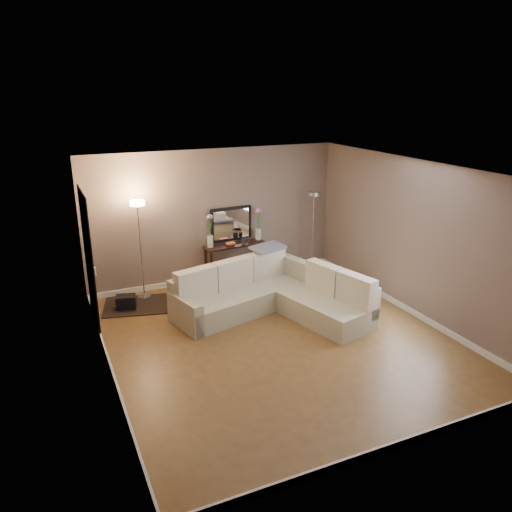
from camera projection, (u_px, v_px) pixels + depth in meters
name	position (u px, v px, depth m)	size (l,w,h in m)	color
floor	(277.00, 339.00, 7.69)	(5.00, 5.50, 0.01)	brown
ceiling	(280.00, 169.00, 6.85)	(5.00, 5.50, 0.01)	white
wall_back	(215.00, 217.00, 9.65)	(5.00, 0.02, 2.60)	#7D6A60
wall_front	(405.00, 343.00, 4.88)	(5.00, 0.02, 2.60)	#7D6A60
wall_left	(101.00, 286.00, 6.29)	(0.02, 5.50, 2.60)	#7D6A60
wall_right	(414.00, 239.00, 8.24)	(0.02, 5.50, 2.60)	#7D6A60
baseboard_back	(217.00, 277.00, 10.03)	(5.00, 0.03, 0.10)	white
baseboard_front	(392.00, 447.00, 5.31)	(5.00, 0.03, 0.10)	white
baseboard_left	(112.00, 372.00, 6.71)	(0.03, 5.50, 0.10)	white
baseboard_right	(406.00, 308.00, 8.63)	(0.03, 5.50, 0.10)	white
doorway	(89.00, 260.00, 7.84)	(0.02, 1.20, 2.20)	black
switch_plate	(95.00, 271.00, 7.07)	(0.02, 0.08, 0.12)	white
sectional_sofa	(271.00, 295.00, 8.50)	(2.99, 2.51, 0.87)	#BEB99A
throw_blanket	(268.00, 247.00, 9.02)	(0.63, 0.36, 0.05)	slate
console_table	(232.00, 261.00, 9.84)	(1.25, 0.42, 0.76)	black
leaning_mirror	(231.00, 224.00, 9.79)	(0.87, 0.10, 0.68)	black
table_decor	(236.00, 242.00, 9.73)	(0.53, 0.13, 0.12)	#D84A26
flower_vase_left	(210.00, 233.00, 9.44)	(0.14, 0.12, 0.65)	silver
flower_vase_right	(258.00, 226.00, 9.91)	(0.14, 0.12, 0.65)	silver
floor_lamp_lit	(139.00, 231.00, 8.78)	(0.31, 0.31, 1.81)	silver
floor_lamp_unlit	(313.00, 216.00, 10.11)	(0.31, 0.31, 1.69)	silver
charcoal_rug	(138.00, 305.00, 8.85)	(1.18, 0.89, 0.02)	black
black_bag	(126.00, 301.00, 8.68)	(0.34, 0.24, 0.22)	black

